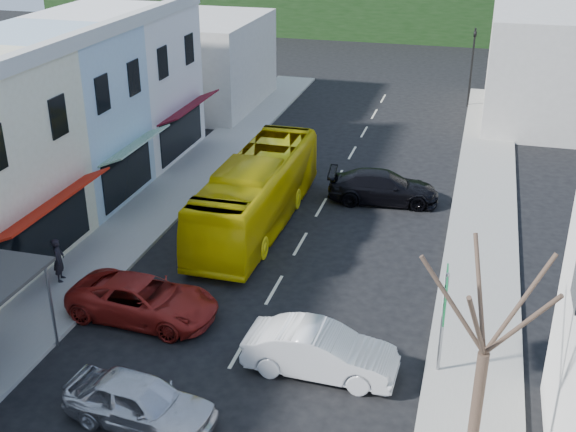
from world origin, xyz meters
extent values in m
plane|color=black|center=(0.00, 0.00, 0.00)|extent=(120.00, 120.00, 0.00)
cube|color=gray|center=(-7.50, 10.00, 0.07)|extent=(3.00, 52.00, 0.15)
cube|color=gray|center=(7.50, 10.00, 0.07)|extent=(3.00, 52.00, 0.15)
cube|color=#951205|center=(-8.40, 3.00, 3.05)|extent=(1.30, 6.80, 0.08)
cube|color=#A2BCCE|center=(-12.50, 10.00, 4.00)|extent=(7.00, 6.00, 8.00)
cube|color=#195926|center=(-8.40, 10.00, 3.05)|extent=(1.30, 5.10, 0.08)
cube|color=white|center=(-12.50, 16.50, 4.00)|extent=(7.00, 7.00, 8.00)
cube|color=#550A15|center=(-8.40, 16.50, 3.05)|extent=(1.30, 5.95, 0.08)
cube|color=#B7B2A8|center=(-12.00, 27.00, 3.00)|extent=(8.00, 10.00, 6.00)
cube|color=#B7B2A8|center=(11.00, 30.00, 3.50)|extent=(8.00, 12.00, 7.00)
imported|color=yellow|center=(-2.35, 9.35, 1.55)|extent=(2.58, 11.62, 3.10)
imported|color=#BBBAC0|center=(-1.56, -4.14, 0.70)|extent=(4.57, 2.26, 1.40)
imported|color=silver|center=(2.83, -0.50, 0.70)|extent=(4.46, 1.94, 1.40)
imported|color=maroon|center=(-3.88, 0.95, 0.70)|extent=(4.71, 2.19, 1.40)
imported|color=black|center=(2.71, 13.46, 0.70)|extent=(4.68, 2.33, 1.40)
imported|color=black|center=(-8.04, 2.33, 1.00)|extent=(0.57, 0.69, 1.70)
camera|label=1|loc=(6.75, -18.72, 13.96)|focal=45.00mm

